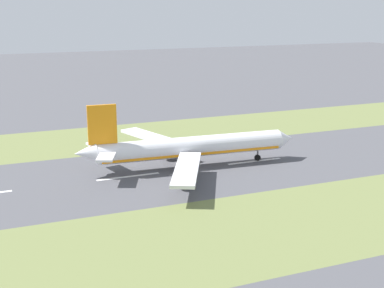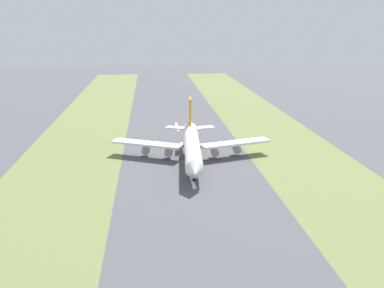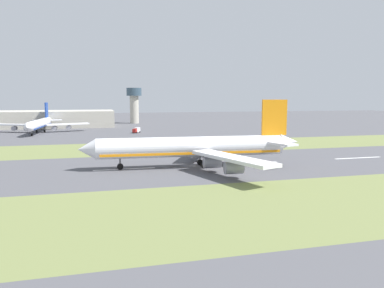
{
  "view_description": "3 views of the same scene",
  "coord_description": "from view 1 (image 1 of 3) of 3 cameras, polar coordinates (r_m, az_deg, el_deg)",
  "views": [
    {
      "loc": [
        138.36,
        -55.94,
        47.06
      ],
      "look_at": [
        -1.86,
        0.74,
        7.0
      ],
      "focal_mm": 50.0,
      "sensor_mm": 36.0,
      "label": 1
    },
    {
      "loc": [
        13.66,
        163.63,
        51.56
      ],
      "look_at": [
        -1.86,
        0.74,
        7.0
      ],
      "focal_mm": 42.0,
      "sensor_mm": 36.0,
      "label": 2
    },
    {
      "loc": [
        -109.26,
        28.82,
        20.92
      ],
      "look_at": [
        -1.86,
        0.74,
        7.0
      ],
      "focal_mm": 35.0,
      "sensor_mm": 36.0,
      "label": 3
    }
  ],
  "objects": [
    {
      "name": "ground_plane",
      "position": [
        156.48,
        0.0,
        -2.67
      ],
      "size": [
        800.0,
        800.0,
        0.0
      ],
      "primitive_type": "plane",
      "color": "#4C4C51"
    },
    {
      "name": "grass_median_west",
      "position": [
        197.39,
        -4.9,
        0.99
      ],
      "size": [
        40.0,
        600.0,
        0.01
      ],
      "primitive_type": "cube",
      "color": "olive",
      "rests_on": "ground"
    },
    {
      "name": "grass_median_east",
      "position": [
        118.57,
        8.28,
        -8.71
      ],
      "size": [
        40.0,
        600.0,
        0.01
      ],
      "primitive_type": "cube",
      "color": "olive",
      "rests_on": "ground"
    },
    {
      "name": "centreline_dash_mid",
      "position": [
        150.67,
        -6.81,
        -3.47
      ],
      "size": [
        1.2,
        18.0,
        0.01
      ],
      "primitive_type": "cube",
      "color": "silver",
      "rests_on": "ground"
    },
    {
      "name": "centreline_dash_far",
      "position": [
        165.04,
        6.7,
        -1.83
      ],
      "size": [
        1.2,
        18.0,
        0.01
      ],
      "primitive_type": "cube",
      "color": "silver",
      "rests_on": "ground"
    },
    {
      "name": "airplane_main_jet",
      "position": [
        156.15,
        -0.66,
        -0.4
      ],
      "size": [
        64.0,
        67.22,
        20.2
      ],
      "color": "white",
      "rests_on": "ground"
    }
  ]
}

